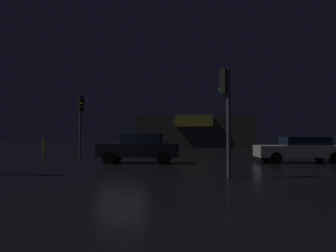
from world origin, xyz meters
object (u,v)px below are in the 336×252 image
(store_building, at_px, (195,131))
(traffic_signal_main, at_px, (226,100))
(traffic_signal_opposite, at_px, (81,114))
(car_near, at_px, (139,148))
(car_crossing, at_px, (300,149))

(store_building, distance_m, traffic_signal_main, 32.92)
(traffic_signal_opposite, bearing_deg, car_near, -41.40)
(store_building, relative_size, traffic_signal_main, 3.83)
(store_building, height_order, traffic_signal_opposite, traffic_signal_opposite)
(store_building, height_order, traffic_signal_main, store_building)
(traffic_signal_main, distance_m, traffic_signal_opposite, 13.62)
(traffic_signal_opposite, relative_size, car_near, 0.97)
(traffic_signal_opposite, relative_size, car_crossing, 0.90)
(traffic_signal_opposite, bearing_deg, car_crossing, -13.30)
(traffic_signal_main, relative_size, car_crossing, 0.83)
(car_near, relative_size, car_crossing, 0.92)
(traffic_signal_main, xyz_separation_m, traffic_signal_opposite, (-9.31, 9.93, 0.21))
(car_crossing, bearing_deg, car_near, -172.22)
(traffic_signal_opposite, distance_m, car_near, 7.08)
(store_building, bearing_deg, traffic_signal_main, -86.87)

